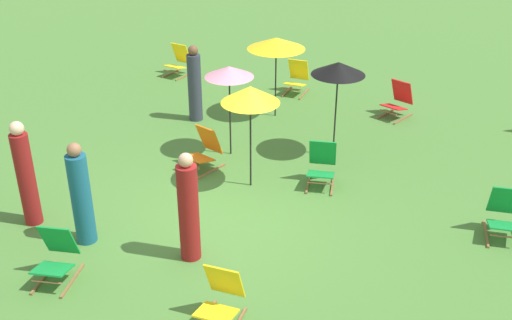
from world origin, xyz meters
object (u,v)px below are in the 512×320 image
deckchair_1 (56,257)px  deckchair_5 (221,299)px  person_1 (26,176)px  person_3 (195,85)px  person_2 (81,196)px  deckchair_4 (204,150)px  umbrella_3 (250,95)px  deckchair_2 (504,215)px  deckchair_7 (178,61)px  umbrella_1 (229,72)px  umbrella_2 (338,69)px  deckchair_9 (322,165)px  deckchair_0 (398,101)px  umbrella_0 (276,43)px  deckchair_8 (297,78)px  person_0 (189,210)px

deckchair_1 → deckchair_5: (2.52, 0.22, 0.00)m
person_1 → person_3: size_ratio=1.06×
person_1 → person_2: person_1 is taller
deckchair_4 → umbrella_3: size_ratio=0.45×
deckchair_2 → deckchair_7: size_ratio=1.02×
umbrella_1 → person_1: 4.09m
umbrella_2 → person_3: (-3.35, 0.33, -0.99)m
person_1 → deckchair_9: bearing=151.8°
deckchair_0 → umbrella_1: bearing=-109.4°
umbrella_2 → umbrella_3: (-0.93, -1.80, -0.04)m
deckchair_4 → deckchair_9: same height
deckchair_1 → umbrella_3: bearing=53.9°
deckchair_0 → person_3: person_3 is taller
umbrella_0 → umbrella_1: 2.14m
person_2 → person_3: person_3 is taller
deckchair_4 → person_1: person_1 is taller
deckchair_8 → deckchair_4: bearing=-95.1°
umbrella_2 → deckchair_5: bearing=-86.4°
deckchair_2 → umbrella_2: bearing=143.3°
deckchair_0 → person_2: bearing=-96.4°
deckchair_5 → umbrella_2: (-0.32, 5.18, 1.43)m
deckchair_0 → deckchair_9: 3.68m
deckchair_5 → person_3: 6.63m
deckchair_5 → person_2: size_ratio=0.49×
deckchair_2 → person_3: person_3 is taller
deckchair_1 → umbrella_0: umbrella_0 is taller
deckchair_2 → deckchair_8: size_ratio=1.02×
umbrella_2 → umbrella_3: bearing=-117.4°
umbrella_1 → person_2: (-0.60, -3.64, -0.91)m
deckchair_7 → person_1: person_1 is taller
deckchair_1 → deckchair_5: size_ratio=1.04×
deckchair_7 → person_0: (4.51, -6.79, 0.45)m
deckchair_7 → person_3: (1.93, -2.33, 0.44)m
deckchair_1 → person_1: (-1.38, 0.95, 0.49)m
person_3 → person_0: bearing=128.4°
deckchair_0 → person_2: 7.61m
umbrella_0 → umbrella_3: size_ratio=0.95×
person_3 → umbrella_2: bearing=-177.3°
deckchair_4 → deckchair_8: bearing=103.4°
deckchair_0 → person_3: 4.54m
umbrella_0 → umbrella_1: (0.00, -2.14, 0.03)m
deckchair_8 → person_1: 7.47m
umbrella_3 → deckchair_2: bearing=4.1°
deckchair_0 → umbrella_2: bearing=-86.9°
deckchair_2 → deckchair_1: bearing=-157.4°
deckchair_5 → deckchair_7: same height
deckchair_9 → umbrella_1: umbrella_1 is taller
deckchair_1 → deckchair_4: same height
deckchair_0 → umbrella_0: umbrella_0 is taller
person_1 → person_2: (1.12, -0.03, -0.07)m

